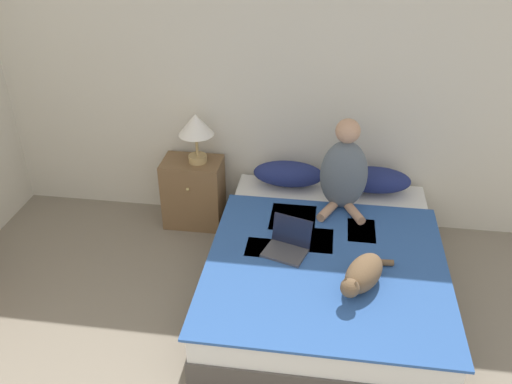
% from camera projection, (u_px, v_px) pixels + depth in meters
% --- Properties ---
extents(wall_back, '(5.58, 0.05, 2.55)m').
position_uv_depth(wall_back, '(266.00, 81.00, 4.41)').
color(wall_back, beige).
rests_on(wall_back, ground_plane).
extents(bed, '(1.64, 2.02, 0.45)m').
position_uv_depth(bed, '(325.00, 272.00, 3.96)').
color(bed, '#4C4742').
rests_on(bed, ground_plane).
extents(pillow_near, '(0.59, 0.28, 0.20)m').
position_uv_depth(pillow_near, '(288.00, 174.00, 4.55)').
color(pillow_near, navy).
rests_on(pillow_near, bed).
extents(pillow_far, '(0.59, 0.28, 0.20)m').
position_uv_depth(pillow_far, '(375.00, 180.00, 4.47)').
color(pillow_far, navy).
rests_on(pillow_far, bed).
extents(person_sitting, '(0.37, 0.36, 0.75)m').
position_uv_depth(person_sitting, '(344.00, 172.00, 4.13)').
color(person_sitting, slate).
rests_on(person_sitting, bed).
extents(cat_tabby, '(0.39, 0.50, 0.20)m').
position_uv_depth(cat_tabby, '(363.00, 274.00, 3.43)').
color(cat_tabby, brown).
rests_on(cat_tabby, bed).
extents(laptop_open, '(0.35, 0.33, 0.22)m').
position_uv_depth(laptop_open, '(287.00, 245.00, 3.79)').
color(laptop_open, '#424247').
rests_on(laptop_open, bed).
extents(nightstand, '(0.51, 0.37, 0.62)m').
position_uv_depth(nightstand, '(194.00, 192.00, 4.77)').
color(nightstand, brown).
rests_on(nightstand, ground_plane).
extents(table_lamp, '(0.30, 0.30, 0.43)m').
position_uv_depth(table_lamp, '(196.00, 127.00, 4.44)').
color(table_lamp, tan).
rests_on(table_lamp, nightstand).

